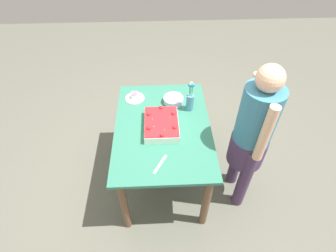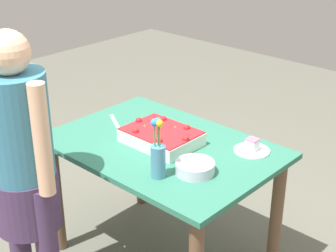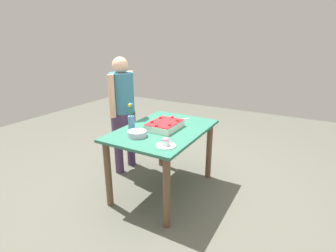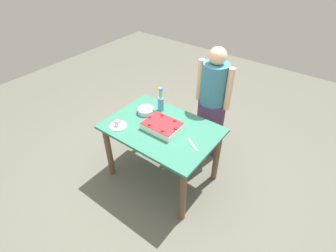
{
  "view_description": "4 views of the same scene",
  "coord_description": "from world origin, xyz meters",
  "px_view_note": "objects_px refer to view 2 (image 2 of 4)",
  "views": [
    {
      "loc": [
        -1.64,
        0.03,
        2.4
      ],
      "look_at": [
        -0.04,
        -0.05,
        0.8
      ],
      "focal_mm": 28.0,
      "sensor_mm": 36.0,
      "label": 1
    },
    {
      "loc": [
        1.7,
        -1.81,
        2.01
      ],
      "look_at": [
        -0.01,
        0.05,
        0.85
      ],
      "focal_mm": 55.0,
      "sensor_mm": 36.0,
      "label": 2
    },
    {
      "loc": [
        2.32,
        1.37,
        1.71
      ],
      "look_at": [
        -0.03,
        0.05,
        0.79
      ],
      "focal_mm": 28.0,
      "sensor_mm": 36.0,
      "label": 3
    },
    {
      "loc": [
        -1.4,
        1.75,
        2.51
      ],
      "look_at": [
        -0.08,
        -0.01,
        0.81
      ],
      "focal_mm": 28.0,
      "sensor_mm": 36.0,
      "label": 4
    }
  ],
  "objects_px": {
    "cake_knife": "(115,121)",
    "sheet_cake": "(161,136)",
    "serving_plate_with_slice": "(252,148)",
    "fruit_bowl": "(195,168)",
    "person_standing": "(22,165)",
    "flower_vase": "(158,156)"
  },
  "relations": [
    {
      "from": "cake_knife",
      "to": "sheet_cake",
      "type": "bearing_deg",
      "value": 26.98
    },
    {
      "from": "sheet_cake",
      "to": "serving_plate_with_slice",
      "type": "height_order",
      "value": "sheet_cake"
    },
    {
      "from": "fruit_bowl",
      "to": "person_standing",
      "type": "height_order",
      "value": "person_standing"
    },
    {
      "from": "serving_plate_with_slice",
      "to": "flower_vase",
      "type": "bearing_deg",
      "value": -109.12
    },
    {
      "from": "cake_knife",
      "to": "person_standing",
      "type": "relative_size",
      "value": 0.13
    },
    {
      "from": "cake_knife",
      "to": "flower_vase",
      "type": "bearing_deg",
      "value": 5.32
    },
    {
      "from": "cake_knife",
      "to": "person_standing",
      "type": "distance_m",
      "value": 0.79
    },
    {
      "from": "person_standing",
      "to": "flower_vase",
      "type": "bearing_deg",
      "value": -42.83
    },
    {
      "from": "flower_vase",
      "to": "person_standing",
      "type": "xyz_separation_m",
      "value": [
        -0.43,
        -0.46,
        -0.02
      ]
    },
    {
      "from": "flower_vase",
      "to": "sheet_cake",
      "type": "bearing_deg",
      "value": 130.76
    },
    {
      "from": "sheet_cake",
      "to": "person_standing",
      "type": "relative_size",
      "value": 0.26
    },
    {
      "from": "serving_plate_with_slice",
      "to": "person_standing",
      "type": "distance_m",
      "value": 1.16
    },
    {
      "from": "serving_plate_with_slice",
      "to": "cake_knife",
      "type": "relative_size",
      "value": 0.95
    },
    {
      "from": "serving_plate_with_slice",
      "to": "flower_vase",
      "type": "distance_m",
      "value": 0.56
    },
    {
      "from": "fruit_bowl",
      "to": "cake_knife",
      "type": "bearing_deg",
      "value": 168.72
    },
    {
      "from": "sheet_cake",
      "to": "flower_vase",
      "type": "relative_size",
      "value": 1.28
    },
    {
      "from": "flower_vase",
      "to": "fruit_bowl",
      "type": "bearing_deg",
      "value": 53.74
    },
    {
      "from": "flower_vase",
      "to": "fruit_bowl",
      "type": "height_order",
      "value": "flower_vase"
    },
    {
      "from": "serving_plate_with_slice",
      "to": "cake_knife",
      "type": "xyz_separation_m",
      "value": [
        -0.82,
        -0.23,
        -0.02
      ]
    },
    {
      "from": "cake_knife",
      "to": "person_standing",
      "type": "height_order",
      "value": "person_standing"
    },
    {
      "from": "sheet_cake",
      "to": "cake_knife",
      "type": "bearing_deg",
      "value": 176.81
    },
    {
      "from": "fruit_bowl",
      "to": "flower_vase",
      "type": "bearing_deg",
      "value": -126.26
    }
  ]
}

